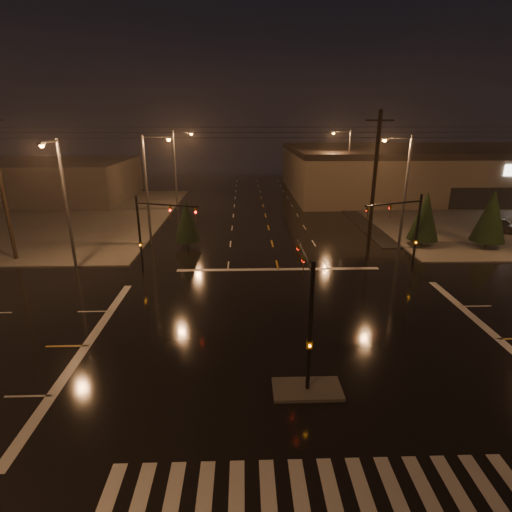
{
  "coord_description": "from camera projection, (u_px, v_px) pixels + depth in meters",
  "views": [
    {
      "loc": [
        -2.68,
        -18.5,
        11.17
      ],
      "look_at": [
        -1.94,
        5.52,
        3.0
      ],
      "focal_mm": 28.0,
      "sensor_mm": 36.0,
      "label": 1
    }
  ],
  "objects": [
    {
      "name": "conifer_3",
      "position": [
        187.0,
        221.0,
        36.25
      ],
      "size": [
        2.37,
        2.37,
        4.41
      ],
      "color": "black",
      "rests_on": "ground"
    },
    {
      "name": "median_island",
      "position": [
        307.0,
        389.0,
        17.37
      ],
      "size": [
        3.0,
        1.6,
        0.15
      ],
      "primitive_type": "cube",
      "color": "#4B4943",
      "rests_on": "ground"
    },
    {
      "name": "car_parked",
      "position": [
        499.0,
        225.0,
        42.34
      ],
      "size": [
        2.75,
        4.49,
        1.43
      ],
      "primitive_type": "imported",
      "rotation": [
        0.0,
        0.0,
        0.27
      ],
      "color": "black",
      "rests_on": "ground"
    },
    {
      "name": "streetlight_5",
      "position": [
        63.0,
        197.0,
        29.43
      ],
      "size": [
        0.32,
        2.77,
        10.0
      ],
      "color": "#38383A",
      "rests_on": "ground"
    },
    {
      "name": "streetlight_2",
      "position": [
        177.0,
        165.0,
        51.17
      ],
      "size": [
        2.77,
        0.32,
        10.0
      ],
      "color": "#38383A",
      "rests_on": "ground"
    },
    {
      "name": "stop_bar_far",
      "position": [
        278.0,
        269.0,
        31.59
      ],
      "size": [
        16.0,
        0.5,
        0.01
      ],
      "primitive_type": "cube",
      "color": "beige",
      "rests_on": "ground"
    },
    {
      "name": "ground",
      "position": [
        296.0,
        342.0,
        21.18
      ],
      "size": [
        140.0,
        140.0,
        0.0
      ],
      "primitive_type": "plane",
      "color": "black",
      "rests_on": "ground"
    },
    {
      "name": "sidewalk_ne",
      "position": [
        502.0,
        213.0,
        50.43
      ],
      "size": [
        36.0,
        36.0,
        0.12
      ],
      "primitive_type": "cube",
      "color": "#4B4943",
      "rests_on": "ground"
    },
    {
      "name": "conifer_0",
      "position": [
        425.0,
        216.0,
        36.48
      ],
      "size": [
        2.8,
        2.8,
        5.07
      ],
      "color": "black",
      "rests_on": "ground"
    },
    {
      "name": "signal_mast_nw",
      "position": [
        151.0,
        227.0,
        29.28
      ],
      "size": [
        4.84,
        1.86,
        6.0
      ],
      "color": "black",
      "rests_on": "ground"
    },
    {
      "name": "retail_building",
      "position": [
        476.0,
        168.0,
        64.49
      ],
      "size": [
        60.2,
        28.3,
        7.2
      ],
      "color": "#6B5C4C",
      "rests_on": "ground"
    },
    {
      "name": "signal_mast_ne",
      "position": [
        407.0,
        225.0,
        29.83
      ],
      "size": [
        4.84,
        1.86,
        6.0
      ],
      "color": "black",
      "rests_on": "ground"
    },
    {
      "name": "streetlight_4",
      "position": [
        346.0,
        163.0,
        53.71
      ],
      "size": [
        2.77,
        0.32,
        10.0
      ],
      "color": "#38383A",
      "rests_on": "ground"
    },
    {
      "name": "streetlight_1",
      "position": [
        150.0,
        183.0,
        36.02
      ],
      "size": [
        2.77,
        0.32,
        10.0
      ],
      "color": "#38383A",
      "rests_on": "ground"
    },
    {
      "name": "crosswalk",
      "position": [
        331.0,
        491.0,
        12.66
      ],
      "size": [
        15.0,
        2.6,
        0.01
      ],
      "primitive_type": "cube",
      "color": "beige",
      "rests_on": "ground"
    },
    {
      "name": "signal_mast_median",
      "position": [
        307.0,
        303.0,
        17.07
      ],
      "size": [
        0.25,
        4.59,
        6.0
      ],
      "color": "black",
      "rests_on": "ground"
    },
    {
      "name": "streetlight_3",
      "position": [
        402.0,
        186.0,
        34.78
      ],
      "size": [
        2.77,
        0.32,
        10.0
      ],
      "color": "#38383A",
      "rests_on": "ground"
    },
    {
      "name": "conifer_1",
      "position": [
        491.0,
        216.0,
        35.93
      ],
      "size": [
        3.01,
        3.01,
        5.4
      ],
      "color": "black",
      "rests_on": "ground"
    },
    {
      "name": "sidewalk_nw",
      "position": [
        20.0,
        217.0,
        48.68
      ],
      "size": [
        36.0,
        36.0,
        0.12
      ],
      "primitive_type": "cube",
      "color": "#4B4943",
      "rests_on": "ground"
    },
    {
      "name": "utility_pole_1",
      "position": [
        374.0,
        185.0,
        32.69
      ],
      "size": [
        2.2,
        0.32,
        12.0
      ],
      "color": "black",
      "rests_on": "ground"
    },
    {
      "name": "commercial_block",
      "position": [
        25.0,
        180.0,
        59.01
      ],
      "size": [
        30.0,
        18.0,
        5.6
      ],
      "primitive_type": "cube",
      "color": "#453F3D",
      "rests_on": "ground"
    },
    {
      "name": "utility_pole_0",
      "position": [
        2.0,
        187.0,
        31.82
      ],
      "size": [
        2.2,
        0.32,
        12.0
      ],
      "color": "black",
      "rests_on": "ground"
    }
  ]
}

